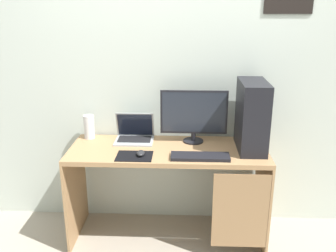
{
  "coord_description": "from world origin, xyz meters",
  "views": [
    {
      "loc": [
        0.12,
        -2.66,
        1.83
      ],
      "look_at": [
        0.0,
        0.0,
        0.95
      ],
      "focal_mm": 40.26,
      "sensor_mm": 36.0,
      "label": 1
    }
  ],
  "objects_px": {
    "monitor": "(194,115)",
    "speaker": "(89,127)",
    "pc_tower": "(252,116)",
    "laptop": "(135,135)",
    "mouse_left": "(141,153)",
    "keyboard": "(200,157)"
  },
  "relations": [
    {
      "from": "laptop",
      "to": "speaker",
      "type": "bearing_deg",
      "value": 174.58
    },
    {
      "from": "mouse_left",
      "to": "pc_tower",
      "type": "bearing_deg",
      "value": 12.72
    },
    {
      "from": "laptop",
      "to": "speaker",
      "type": "height_order",
      "value": "laptop"
    },
    {
      "from": "pc_tower",
      "to": "keyboard",
      "type": "distance_m",
      "value": 0.5
    },
    {
      "from": "speaker",
      "to": "keyboard",
      "type": "relative_size",
      "value": 0.46
    },
    {
      "from": "keyboard",
      "to": "mouse_left",
      "type": "xyz_separation_m",
      "value": [
        -0.43,
        0.02,
        0.01
      ]
    },
    {
      "from": "speaker",
      "to": "monitor",
      "type": "bearing_deg",
      "value": -3.61
    },
    {
      "from": "monitor",
      "to": "speaker",
      "type": "relative_size",
      "value": 2.7
    },
    {
      "from": "monitor",
      "to": "speaker",
      "type": "bearing_deg",
      "value": 176.39
    },
    {
      "from": "laptop",
      "to": "keyboard",
      "type": "height_order",
      "value": "laptop"
    },
    {
      "from": "pc_tower",
      "to": "monitor",
      "type": "distance_m",
      "value": 0.44
    },
    {
      "from": "pc_tower",
      "to": "keyboard",
      "type": "xyz_separation_m",
      "value": [
        -0.38,
        -0.2,
        -0.25
      ]
    },
    {
      "from": "mouse_left",
      "to": "laptop",
      "type": "bearing_deg",
      "value": 104.94
    },
    {
      "from": "keyboard",
      "to": "speaker",
      "type": "bearing_deg",
      "value": 156.97
    },
    {
      "from": "monitor",
      "to": "keyboard",
      "type": "bearing_deg",
      "value": -82.44
    },
    {
      "from": "keyboard",
      "to": "pc_tower",
      "type": "bearing_deg",
      "value": 27.94
    },
    {
      "from": "monitor",
      "to": "pc_tower",
      "type": "bearing_deg",
      "value": -15.87
    },
    {
      "from": "pc_tower",
      "to": "monitor",
      "type": "xyz_separation_m",
      "value": [
        -0.43,
        0.12,
        -0.03
      ]
    },
    {
      "from": "pc_tower",
      "to": "speaker",
      "type": "xyz_separation_m",
      "value": [
        -1.27,
        0.17,
        -0.16
      ]
    },
    {
      "from": "speaker",
      "to": "keyboard",
      "type": "height_order",
      "value": "speaker"
    },
    {
      "from": "speaker",
      "to": "mouse_left",
      "type": "distance_m",
      "value": 0.59
    },
    {
      "from": "monitor",
      "to": "keyboard",
      "type": "xyz_separation_m",
      "value": [
        0.04,
        -0.32,
        -0.21
      ]
    }
  ]
}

